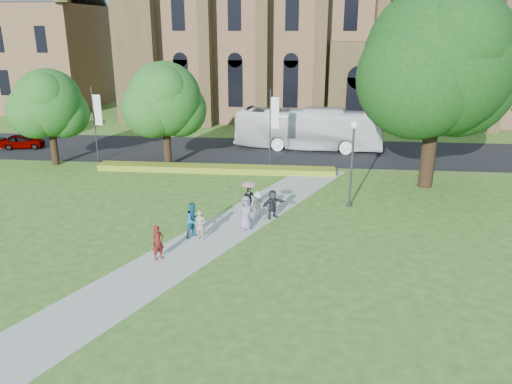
# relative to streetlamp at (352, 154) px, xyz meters

# --- Properties ---
(ground) EXTENTS (160.00, 160.00, 0.00)m
(ground) POSITION_rel_streetlamp_xyz_m (-7.50, -6.50, -3.30)
(ground) COLOR #315B1B
(ground) RESTS_ON ground
(road) EXTENTS (160.00, 10.00, 0.02)m
(road) POSITION_rel_streetlamp_xyz_m (-7.50, 13.50, -3.29)
(road) COLOR black
(road) RESTS_ON ground
(footpath) EXTENTS (15.58, 28.54, 0.04)m
(footpath) POSITION_rel_streetlamp_xyz_m (-7.50, -5.50, -3.28)
(footpath) COLOR #B2B2A8
(footpath) RESTS_ON ground
(flower_hedge) EXTENTS (18.00, 1.40, 0.45)m
(flower_hedge) POSITION_rel_streetlamp_xyz_m (-9.50, 6.70, -3.07)
(flower_hedge) COLOR gold
(flower_hedge) RESTS_ON ground
(cathedral) EXTENTS (52.60, 18.25, 28.00)m
(cathedral) POSITION_rel_streetlamp_xyz_m (2.50, 33.23, 9.69)
(cathedral) COLOR brown
(cathedral) RESTS_ON ground
(building_west) EXTENTS (22.00, 14.00, 18.30)m
(building_west) POSITION_rel_streetlamp_xyz_m (-41.50, 35.50, 5.91)
(building_west) COLOR brown
(building_west) RESTS_ON ground
(streetlamp) EXTENTS (0.44, 0.44, 5.24)m
(streetlamp) POSITION_rel_streetlamp_xyz_m (0.00, 0.00, 0.00)
(streetlamp) COLOR #38383D
(streetlamp) RESTS_ON ground
(large_tree) EXTENTS (9.60, 9.60, 13.20)m
(large_tree) POSITION_rel_streetlamp_xyz_m (5.50, 4.50, 5.07)
(large_tree) COLOR #332114
(large_tree) RESTS_ON ground
(street_tree_0) EXTENTS (5.20, 5.20, 7.50)m
(street_tree_0) POSITION_rel_streetlamp_xyz_m (-22.50, 7.50, 1.58)
(street_tree_0) COLOR #332114
(street_tree_0) RESTS_ON ground
(street_tree_1) EXTENTS (5.60, 5.60, 8.05)m
(street_tree_1) POSITION_rel_streetlamp_xyz_m (-13.50, 8.00, 1.93)
(street_tree_1) COLOR #332114
(street_tree_1) RESTS_ON ground
(banner_pole_0) EXTENTS (0.70, 0.10, 6.00)m
(banner_pole_0) POSITION_rel_streetlamp_xyz_m (-5.39, 8.70, 0.09)
(banner_pole_0) COLOR #38383D
(banner_pole_0) RESTS_ON ground
(banner_pole_1) EXTENTS (0.70, 0.10, 6.00)m
(banner_pole_1) POSITION_rel_streetlamp_xyz_m (-19.39, 8.70, 0.09)
(banner_pole_1) COLOR #38383D
(banner_pole_1) RESTS_ON ground
(tour_coach) EXTENTS (13.22, 4.45, 3.61)m
(tour_coach) POSITION_rel_streetlamp_xyz_m (-2.53, 14.69, -1.47)
(tour_coach) COLOR white
(tour_coach) RESTS_ON road
(car_0) EXTENTS (3.92, 2.14, 1.26)m
(car_0) POSITION_rel_streetlamp_xyz_m (-28.02, 12.42, -2.64)
(car_0) COLOR gray
(car_0) RESTS_ON road
(pedestrian_0) EXTENTS (0.72, 0.72, 1.69)m
(pedestrian_0) POSITION_rel_streetlamp_xyz_m (-9.55, -8.37, -2.41)
(pedestrian_0) COLOR #5D1715
(pedestrian_0) RESTS_ON footpath
(pedestrian_1) EXTENTS (1.12, 1.16, 1.88)m
(pedestrian_1) POSITION_rel_streetlamp_xyz_m (-8.46, -5.64, -2.32)
(pedestrian_1) COLOR #1B5F88
(pedestrian_1) RESTS_ON footpath
(pedestrian_2) EXTENTS (1.21, 1.02, 1.62)m
(pedestrian_2) POSITION_rel_streetlamp_xyz_m (-5.36, -2.69, -2.45)
(pedestrian_2) COLOR beige
(pedestrian_2) RESTS_ON footpath
(pedestrian_3) EXTENTS (0.93, 0.84, 1.52)m
(pedestrian_3) POSITION_rel_streetlamp_xyz_m (-6.03, -1.61, -2.50)
(pedestrian_3) COLOR black
(pedestrian_3) RESTS_ON footpath
(pedestrian_4) EXTENTS (1.05, 0.83, 1.89)m
(pedestrian_4) POSITION_rel_streetlamp_xyz_m (-5.87, -4.35, -2.31)
(pedestrian_4) COLOR gray
(pedestrian_4) RESTS_ON footpath
(pedestrian_5) EXTENTS (1.51, 1.37, 1.67)m
(pedestrian_5) POSITION_rel_streetlamp_xyz_m (-4.56, -2.54, -2.42)
(pedestrian_5) COLOR #27262E
(pedestrian_5) RESTS_ON footpath
(pedestrian_6) EXTENTS (0.64, 0.47, 1.60)m
(pedestrian_6) POSITION_rel_streetlamp_xyz_m (-8.04, -5.97, -2.45)
(pedestrian_6) COLOR gray
(pedestrian_6) RESTS_ON footpath
(parasol) EXTENTS (0.95, 0.95, 0.71)m
(parasol) POSITION_rel_streetlamp_xyz_m (-5.69, -4.25, -1.01)
(parasol) COLOR #C0878D
(parasol) RESTS_ON pedestrian_4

